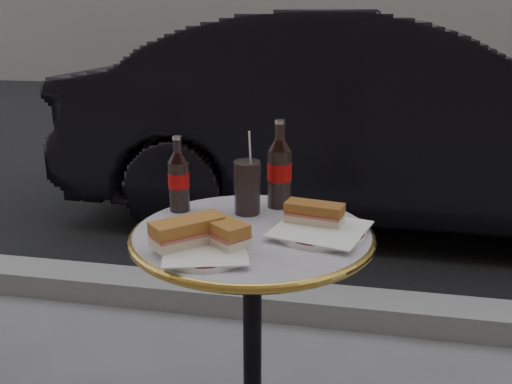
% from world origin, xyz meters
% --- Properties ---
extents(asphalt_road, '(40.00, 8.00, 0.00)m').
position_xyz_m(asphalt_road, '(0.00, 5.00, 0.00)').
color(asphalt_road, black).
rests_on(asphalt_road, ground).
extents(curb, '(40.00, 0.20, 0.12)m').
position_xyz_m(curb, '(0.00, 0.90, 0.05)').
color(curb, gray).
rests_on(curb, ground).
extents(bistro_table, '(0.62, 0.62, 0.73)m').
position_xyz_m(bistro_table, '(0.00, 0.00, 0.37)').
color(bistro_table, '#BAB2C4').
rests_on(bistro_table, ground).
extents(plate_left, '(0.22, 0.22, 0.01)m').
position_xyz_m(plate_left, '(-0.07, -0.17, 0.74)').
color(plate_left, white).
rests_on(plate_left, bistro_table).
extents(plate_right, '(0.30, 0.30, 0.01)m').
position_xyz_m(plate_right, '(0.17, 0.01, 0.74)').
color(plate_right, white).
rests_on(plate_right, bistro_table).
extents(sandwich_left_a, '(0.17, 0.17, 0.06)m').
position_xyz_m(sandwich_left_a, '(-0.12, -0.14, 0.77)').
color(sandwich_left_a, '#AC692B').
rests_on(sandwich_left_a, plate_left).
extents(sandwich_left_b, '(0.16, 0.15, 0.05)m').
position_xyz_m(sandwich_left_b, '(-0.05, -0.12, 0.77)').
color(sandwich_left_b, '#A26429').
rests_on(sandwich_left_b, plate_left).
extents(sandwich_right, '(0.16, 0.09, 0.05)m').
position_xyz_m(sandwich_right, '(0.15, 0.05, 0.77)').
color(sandwich_right, brown).
rests_on(sandwich_right, plate_right).
extents(cola_bottle_left, '(0.06, 0.06, 0.21)m').
position_xyz_m(cola_bottle_left, '(-0.23, 0.11, 0.84)').
color(cola_bottle_left, black).
rests_on(cola_bottle_left, bistro_table).
extents(cola_bottle_right, '(0.08, 0.08, 0.25)m').
position_xyz_m(cola_bottle_right, '(0.04, 0.20, 0.86)').
color(cola_bottle_right, black).
rests_on(cola_bottle_right, bistro_table).
extents(cola_glass, '(0.09, 0.09, 0.15)m').
position_xyz_m(cola_glass, '(-0.04, 0.13, 0.81)').
color(cola_glass, black).
rests_on(cola_glass, bistro_table).
extents(parked_car, '(1.42, 3.91, 1.28)m').
position_xyz_m(parked_car, '(0.37, 2.23, 0.64)').
color(parked_car, black).
rests_on(parked_car, ground).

